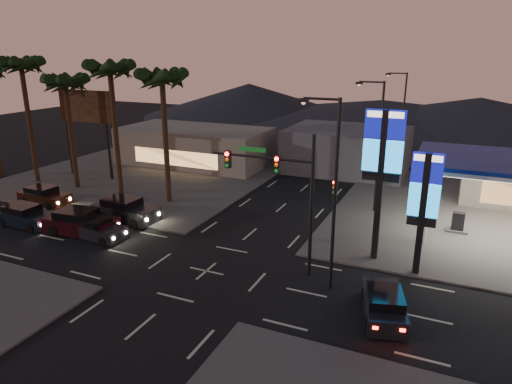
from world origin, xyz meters
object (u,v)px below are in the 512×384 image
at_px(suv_station, 384,304).
at_px(pylon_sign_short, 424,196).
at_px(car_lane_a_front, 96,229).
at_px(car_lane_b_mid, 125,210).
at_px(car_lane_a_rear, 25,216).
at_px(car_lane_a_mid, 80,223).
at_px(traffic_signal_mast, 281,182).
at_px(car_lane_b_front, 121,207).
at_px(car_lane_b_rear, 44,196).
at_px(pylon_sign_tall, 382,156).

bearing_deg(suv_station, pylon_sign_short, 79.20).
height_order(car_lane_a_front, car_lane_b_mid, car_lane_b_mid).
bearing_deg(car_lane_a_rear, suv_station, -3.60).
distance_m(car_lane_a_front, car_lane_a_mid, 1.57).
bearing_deg(traffic_signal_mast, car_lane_a_mid, -177.82).
xyz_separation_m(pylon_sign_short, car_lane_a_rear, (-26.52, -3.54, -3.96)).
bearing_deg(car_lane_a_mid, car_lane_b_mid, 70.31).
bearing_deg(car_lane_a_mid, suv_station, -5.73).
relative_size(car_lane_a_front, car_lane_a_mid, 0.82).
relative_size(pylon_sign_short, car_lane_b_front, 1.74).
height_order(car_lane_b_front, suv_station, suv_station).
bearing_deg(car_lane_b_rear, car_lane_b_front, 3.96).
bearing_deg(car_lane_a_front, pylon_sign_tall, 13.46).
bearing_deg(pylon_sign_short, pylon_sign_tall, 158.20).
bearing_deg(traffic_signal_mast, car_lane_b_front, 166.35).
distance_m(pylon_sign_short, traffic_signal_mast, 7.69).
relative_size(car_lane_b_mid, car_lane_b_rear, 1.14).
relative_size(car_lane_a_front, car_lane_b_front, 1.07).
relative_size(pylon_sign_tall, car_lane_a_front, 2.09).
height_order(pylon_sign_short, traffic_signal_mast, traffic_signal_mast).
height_order(pylon_sign_tall, traffic_signal_mast, pylon_sign_tall).
bearing_deg(car_lane_a_front, traffic_signal_mast, 3.20).
bearing_deg(car_lane_a_rear, car_lane_b_mid, 32.29).
height_order(car_lane_a_mid, car_lane_b_rear, car_lane_a_mid).
height_order(car_lane_a_rear, suv_station, car_lane_a_rear).
xyz_separation_m(traffic_signal_mast, car_lane_a_mid, (-14.51, -0.55, -4.45)).
bearing_deg(car_lane_a_mid, car_lane_a_front, -6.34).
bearing_deg(car_lane_a_mid, pylon_sign_short, 8.02).
bearing_deg(car_lane_b_rear, pylon_sign_short, -0.95).
relative_size(pylon_sign_short, car_lane_a_mid, 1.33).
bearing_deg(pylon_sign_tall, car_lane_b_mid, -177.49).
bearing_deg(car_lane_b_mid, pylon_sign_tall, 2.51).
bearing_deg(car_lane_b_rear, car_lane_a_front, -22.71).
height_order(pylon_sign_tall, car_lane_b_mid, pylon_sign_tall).
relative_size(pylon_sign_tall, car_lane_b_mid, 1.72).
height_order(traffic_signal_mast, car_lane_a_rear, traffic_signal_mast).
height_order(pylon_sign_short, car_lane_a_mid, pylon_sign_short).
bearing_deg(car_lane_a_mid, pylon_sign_tall, 11.92).
relative_size(traffic_signal_mast, car_lane_a_mid, 1.52).
xyz_separation_m(pylon_sign_short, traffic_signal_mast, (-7.24, -2.51, 0.57)).
xyz_separation_m(traffic_signal_mast, suv_station, (6.26, -2.64, -4.58)).
relative_size(car_lane_b_rear, suv_station, 1.01).
distance_m(pylon_sign_tall, car_lane_b_mid, 18.95).
height_order(car_lane_b_rear, suv_station, car_lane_b_rear).
bearing_deg(car_lane_b_rear, car_lane_b_mid, -1.85).
distance_m(traffic_signal_mast, car_lane_b_mid, 14.32).
bearing_deg(car_lane_a_front, car_lane_b_rear, 157.29).
relative_size(traffic_signal_mast, car_lane_b_rear, 1.75).
height_order(car_lane_b_front, car_lane_b_rear, car_lane_b_rear).
height_order(traffic_signal_mast, car_lane_b_rear, traffic_signal_mast).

